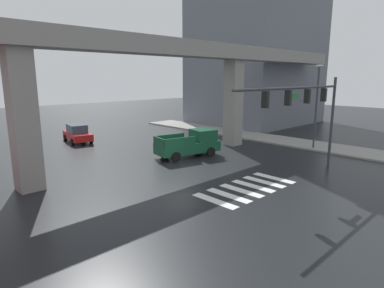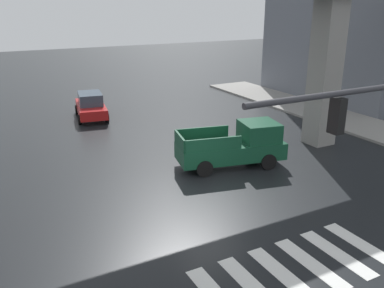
# 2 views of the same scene
# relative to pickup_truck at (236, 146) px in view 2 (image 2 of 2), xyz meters

# --- Properties ---
(ground_plane) EXTENTS (120.00, 120.00, 0.00)m
(ground_plane) POSITION_rel_pickup_truck_xyz_m (-3.00, -2.50, -0.99)
(ground_plane) COLOR black
(crosswalk_stripes) EXTENTS (6.05, 2.80, 0.01)m
(crosswalk_stripes) POSITION_rel_pickup_truck_xyz_m (-3.00, -7.76, -0.98)
(crosswalk_stripes) COLOR silver
(crosswalk_stripes) RESTS_ON ground
(elevated_overpass) EXTENTS (49.88, 2.01, 8.94)m
(elevated_overpass) POSITION_rel_pickup_truck_xyz_m (-3.00, 0.59, 6.56)
(elevated_overpass) COLOR gray
(elevated_overpass) RESTS_ON ground
(pickup_truck) EXTENTS (5.39, 2.95, 2.08)m
(pickup_truck) POSITION_rel_pickup_truck_xyz_m (0.00, 0.00, 0.00)
(pickup_truck) COLOR #14472D
(pickup_truck) RESTS_ON ground
(sedan_red) EXTENTS (2.47, 4.53, 1.72)m
(sedan_red) POSITION_rel_pickup_truck_xyz_m (-3.93, 11.86, -0.14)
(sedan_red) COLOR red
(sedan_red) RESTS_ON ground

